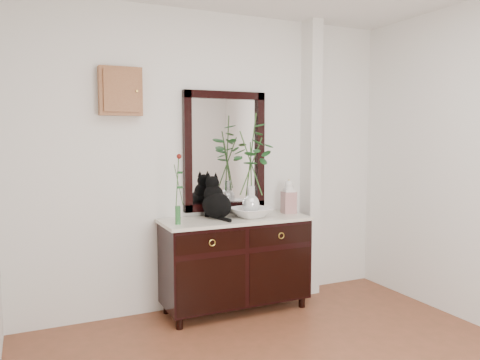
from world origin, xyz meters
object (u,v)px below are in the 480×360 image
cat (217,197)px  lotus_bowl (251,212)px  sideboard (235,259)px  ginger_jar (289,196)px

cat → lotus_bowl: (0.30, -0.09, -0.15)m
cat → sideboard: bearing=-32.7°
sideboard → lotus_bowl: bearing=-9.9°
cat → ginger_jar: (0.72, -0.03, -0.03)m
sideboard → lotus_bowl: lotus_bowl is taller
sideboard → cat: (-0.15, 0.06, 0.57)m
cat → lotus_bowl: bearing=-26.9°
sideboard → cat: bearing=157.8°
cat → lotus_bowl: size_ratio=1.08×
lotus_bowl → ginger_jar: bearing=7.5°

